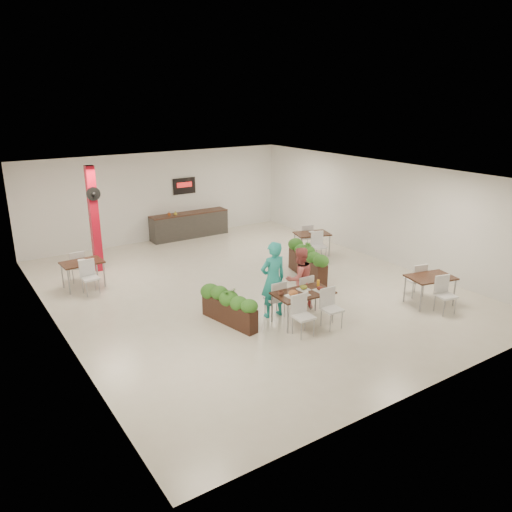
{
  "coord_description": "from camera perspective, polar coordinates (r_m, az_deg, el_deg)",
  "views": [
    {
      "loc": [
        -6.95,
        -10.92,
        5.15
      ],
      "look_at": [
        -0.07,
        -0.52,
        1.1
      ],
      "focal_mm": 35.0,
      "sensor_mm": 36.0,
      "label": 1
    }
  ],
  "objects": [
    {
      "name": "ground",
      "position": [
        13.94,
        -0.93,
        -3.7
      ],
      "size": [
        12.0,
        12.0,
        0.0
      ],
      "primitive_type": "plane",
      "color": "beige",
      "rests_on": "ground"
    },
    {
      "name": "room_shell",
      "position": [
        13.33,
        -0.97,
        4.34
      ],
      "size": [
        10.1,
        12.1,
        3.22
      ],
      "color": "white",
      "rests_on": "ground"
    },
    {
      "name": "red_column",
      "position": [
        15.63,
        -18.0,
        4.14
      ],
      "size": [
        0.4,
        0.41,
        3.2
      ],
      "color": "#B00B1F",
      "rests_on": "ground"
    },
    {
      "name": "service_counter",
      "position": [
        18.97,
        -7.63,
        3.61
      ],
      "size": [
        3.0,
        0.64,
        2.2
      ],
      "color": "#2F2C29",
      "rests_on": "ground"
    },
    {
      "name": "main_table",
      "position": [
        11.77,
        5.35,
        -4.66
      ],
      "size": [
        1.44,
        1.69,
        0.92
      ],
      "rotation": [
        0.0,
        0.0,
        -0.06
      ],
      "color": "black",
      "rests_on": "ground"
    },
    {
      "name": "diner_man",
      "position": [
        11.92,
        1.96,
        -2.71
      ],
      "size": [
        0.71,
        0.49,
        1.88
      ],
      "primitive_type": "imported",
      "rotation": [
        0.0,
        0.0,
        3.08
      ],
      "color": "#28AEA8",
      "rests_on": "ground"
    },
    {
      "name": "diner_woman",
      "position": [
        12.42,
        4.97,
        -2.59
      ],
      "size": [
        0.81,
        0.65,
        1.6
      ],
      "primitive_type": "imported",
      "rotation": [
        0.0,
        0.0,
        3.08
      ],
      "color": "#E46865",
      "rests_on": "ground"
    },
    {
      "name": "planter_left",
      "position": [
        11.7,
        -3.11,
        -5.51
      ],
      "size": [
        0.67,
        1.74,
        0.92
      ],
      "rotation": [
        0.0,
        0.0,
        1.77
      ],
      "color": "black",
      "rests_on": "ground"
    },
    {
      "name": "planter_right",
      "position": [
        14.7,
        5.89,
        -0.53
      ],
      "size": [
        0.75,
        1.99,
        1.06
      ],
      "rotation": [
        0.0,
        0.0,
        1.35
      ],
      "color": "black",
      "rests_on": "ground"
    },
    {
      "name": "side_table_a",
      "position": [
        14.61,
        -19.23,
        -1.11
      ],
      "size": [
        1.12,
        1.64,
        0.92
      ],
      "rotation": [
        0.0,
        0.0,
        0.04
      ],
      "color": "black",
      "rests_on": "ground"
    },
    {
      "name": "side_table_b",
      "position": [
        16.75,
        6.42,
        2.2
      ],
      "size": [
        1.29,
        1.67,
        0.92
      ],
      "rotation": [
        0.0,
        0.0,
        -0.29
      ],
      "color": "black",
      "rests_on": "ground"
    },
    {
      "name": "side_table_c",
      "position": [
        13.46,
        19.31,
        -2.73
      ],
      "size": [
        1.29,
        1.67,
        0.92
      ],
      "rotation": [
        0.0,
        0.0,
        -0.22
      ],
      "color": "black",
      "rests_on": "ground"
    }
  ]
}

